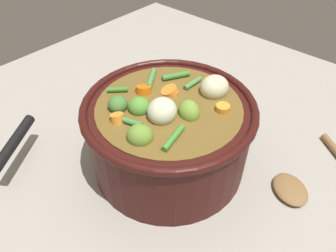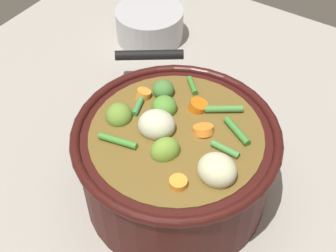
{
  "view_description": "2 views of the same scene",
  "coord_description": "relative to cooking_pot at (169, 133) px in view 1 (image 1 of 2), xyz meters",
  "views": [
    {
      "loc": [
        0.29,
        0.26,
        0.44
      ],
      "look_at": [
        0.02,
        0.01,
        0.11
      ],
      "focal_mm": 33.91,
      "sensor_mm": 36.0,
      "label": 1
    },
    {
      "loc": [
        -0.21,
        0.34,
        0.57
      ],
      "look_at": [
        0.02,
        -0.01,
        0.13
      ],
      "focal_mm": 48.59,
      "sensor_mm": 36.0,
      "label": 2
    }
  ],
  "objects": [
    {
      "name": "wooden_spoon",
      "position": [
        -0.12,
        0.23,
        -0.06
      ],
      "size": [
        0.21,
        0.21,
        0.01
      ],
      "color": "brown",
      "rests_on": "ground_plane"
    },
    {
      "name": "cooking_pot",
      "position": [
        0.0,
        0.0,
        0.0
      ],
      "size": [
        0.28,
        0.28,
        0.16
      ],
      "color": "#38110F",
      "rests_on": "ground_plane"
    },
    {
      "name": "ground_plane",
      "position": [
        -0.0,
        -0.0,
        -0.07
      ],
      "size": [
        1.1,
        1.1,
        0.0
      ],
      "primitive_type": "plane",
      "color": "#9E998E"
    }
  ]
}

